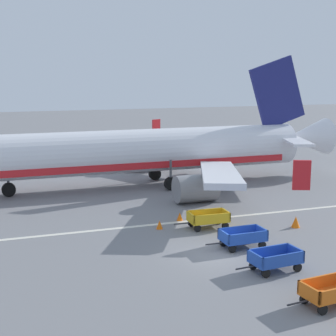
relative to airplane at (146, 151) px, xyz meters
name	(u,v)px	position (x,y,z in m)	size (l,w,h in m)	color
ground_plane	(218,255)	(-1.24, -17.64, -3.05)	(220.00, 220.00, 0.00)	slate
apron_stripe	(177,222)	(-1.24, -11.20, -3.05)	(120.00, 0.36, 0.01)	silver
airplane	(146,151)	(0.00, 0.00, 0.00)	(37.51, 30.30, 11.34)	silver
baggage_cart_nearest	(331,292)	(0.77, -24.74, -2.45)	(3.61, 1.65, 1.07)	orange
baggage_cart_second_in_row	(275,259)	(0.53, -20.63, -2.45)	(3.60, 1.60, 1.07)	#234CB2
baggage_cart_third_in_row	(243,237)	(0.56, -17.04, -2.45)	(3.56, 1.44, 1.07)	#234CB2
baggage_cart_fourth_in_row	(208,219)	(0.21, -12.98, -2.45)	(3.57, 1.49, 1.07)	gold
traffic_cone_near_plane	(296,222)	(5.58, -14.70, -2.69)	(0.55, 0.55, 0.72)	orange
traffic_cone_mid_apron	(180,216)	(-0.93, -10.86, -2.77)	(0.43, 0.43, 0.57)	orange
traffic_cone_by_carts	(159,225)	(-2.79, -12.15, -2.78)	(0.42, 0.42, 0.56)	orange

